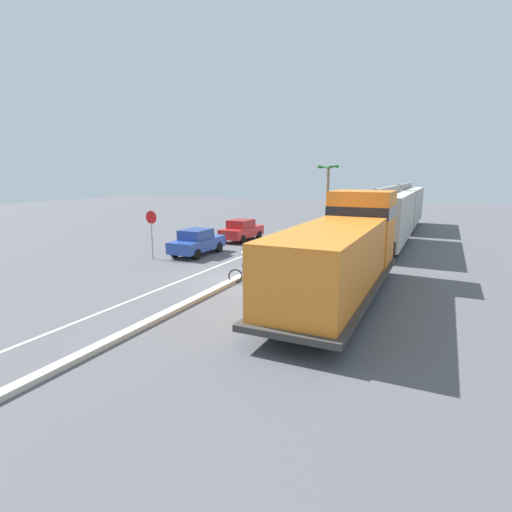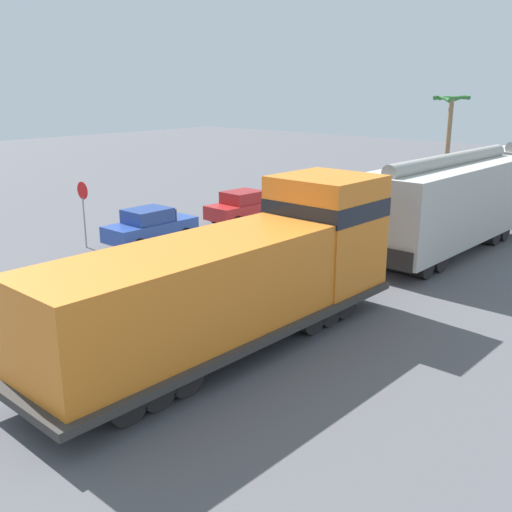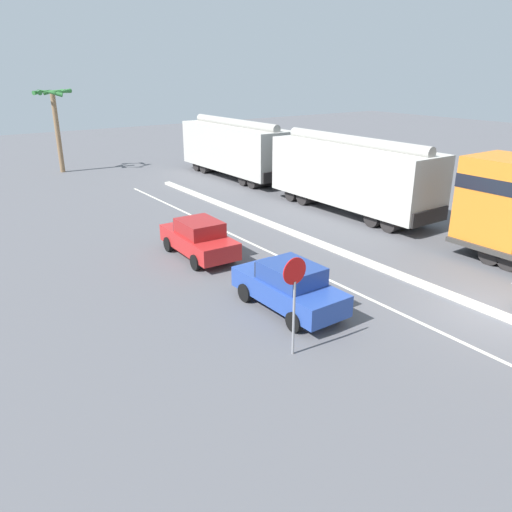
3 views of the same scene
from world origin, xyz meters
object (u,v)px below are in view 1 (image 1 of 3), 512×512
Objects in this scene: locomotive at (344,254)px; palm_tree_near at (328,177)px; parked_car_red at (242,230)px; stop_sign at (151,225)px; parked_car_blue at (197,242)px; cyclist at (246,266)px; hopper_car_middle at (403,206)px; hopper_car_lead at (385,218)px.

locomotive is 1.85× the size of palm_tree_near.
locomotive reaches higher than parked_car_red.
stop_sign reaches higher than parked_car_red.
cyclist is (5.76, -4.61, 0.00)m from parked_car_blue.
parked_car_blue is (-10.29, -19.01, -1.26)m from hopper_car_middle.
cyclist is (-4.53, -12.02, -1.26)m from hopper_car_lead.
locomotive reaches higher than stop_sign.
hopper_car_middle is at bearing 79.15° from cyclist.
locomotive reaches higher than hopper_car_middle.
stop_sign is at bearing -94.02° from palm_tree_near.
palm_tree_near reaches higher than locomotive.
palm_tree_near is at bearing 114.97° from hopper_car_lead.
hopper_car_lead is at bearing 35.76° from parked_car_blue.
hopper_car_lead reaches higher than cyclist.
cyclist is at bearing -38.63° from parked_car_blue.
locomotive is 12.21m from stop_sign.
stop_sign is 0.46× the size of palm_tree_near.
locomotive is 6.77× the size of cyclist.
hopper_car_lead reaches higher than parked_car_blue.
cyclist reaches higher than parked_car_red.
hopper_car_lead is 2.51× the size of parked_car_blue.
hopper_car_middle is 24.38m from stop_sign.
parked_car_blue and parked_car_red have the same top height.
stop_sign is (-7.42, 2.36, 1.21)m from cyclist.
hopper_car_lead is (0.00, 12.16, 0.28)m from locomotive.
parked_car_red is at bearing 89.84° from parked_car_blue.
palm_tree_near reaches higher than hopper_car_middle.
cyclist reaches higher than parked_car_blue.
cyclist is at bearing -110.65° from hopper_car_lead.
locomotive is 4.03× the size of stop_sign.
parked_car_red is at bearing 78.61° from stop_sign.
hopper_car_middle reaches higher than parked_car_red.
cyclist is (5.75, -10.65, 0.00)m from parked_car_red.
hopper_car_lead is 12.74m from parked_car_blue.
parked_car_red is 8.54m from stop_sign.
palm_tree_near reaches higher than parked_car_red.
locomotive is 2.73× the size of parked_car_red.
stop_sign is (-11.94, 2.51, 0.23)m from locomotive.
hopper_car_middle is 24.08m from cyclist.
hopper_car_middle is at bearing 51.60° from parked_car_red.
hopper_car_middle is at bearing 60.66° from stop_sign.
hopper_car_middle is (0.00, 23.76, 0.28)m from locomotive.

